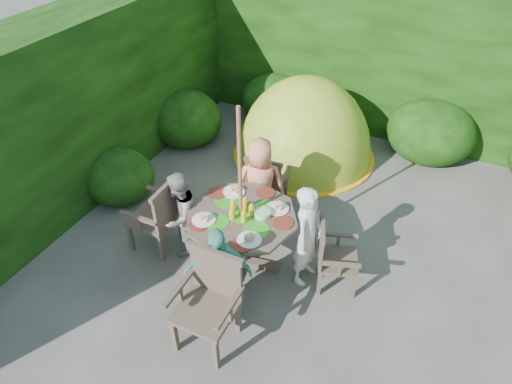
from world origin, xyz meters
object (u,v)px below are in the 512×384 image
at_px(child_back, 260,184).
at_px(dome_tent, 303,155).
at_px(parasol_pole, 241,194).
at_px(garden_chair_right, 332,256).
at_px(patio_table, 242,223).
at_px(garden_chair_left, 159,215).
at_px(child_right, 308,236).
at_px(garden_chair_back, 266,182).
at_px(child_left, 180,215).
at_px(child_front, 218,274).
at_px(garden_chair_front, 209,299).

xyz_separation_m(child_back, dome_tent, (-0.08, 1.86, -0.66)).
distance_m(parasol_pole, dome_tent, 2.87).
bearing_deg(garden_chair_right, patio_table, 78.94).
distance_m(garden_chair_left, child_right, 1.90).
relative_size(parasol_pole, garden_chair_back, 2.43).
xyz_separation_m(parasol_pole, garden_chair_left, (-1.08, -0.18, -0.57)).
relative_size(garden_chair_left, garden_chair_back, 1.11).
bearing_deg(patio_table, child_right, 9.00).
relative_size(child_left, dome_tent, 0.43).
bearing_deg(patio_table, child_front, -81.25).
bearing_deg(garden_chair_right, garden_chair_back, 34.56).
distance_m(parasol_pole, child_back, 0.91).
relative_size(parasol_pole, child_front, 1.76).
xyz_separation_m(child_left, child_front, (0.92, -0.66, 0.03)).
height_order(garden_chair_back, dome_tent, dome_tent).
xyz_separation_m(garden_chair_front, child_front, (-0.06, 0.28, 0.06)).
bearing_deg(child_left, child_right, 92.70).
xyz_separation_m(parasol_pole, garden_chair_right, (1.09, 0.16, -0.64)).
distance_m(parasol_pole, garden_chair_right, 1.28).
bearing_deg(garden_chair_right, child_back, 43.34).
height_order(garden_chair_back, child_back, child_back).
relative_size(child_left, child_front, 0.94).
bearing_deg(child_right, child_front, 147.93).
height_order(patio_table, garden_chair_back, patio_table).
distance_m(child_right, child_left, 1.60).
xyz_separation_m(child_left, child_back, (0.66, 0.92, 0.07)).
height_order(child_right, dome_tent, dome_tent).
distance_m(patio_table, dome_tent, 2.74).
relative_size(parasol_pole, garden_chair_left, 2.20).
bearing_deg(parasol_pole, child_front, -80.92).
bearing_deg(child_right, child_back, 57.93).
height_order(child_left, child_back, child_back).
height_order(patio_table, child_front, child_front).
relative_size(child_right, child_back, 1.01).
height_order(patio_table, garden_chair_left, garden_chair_left).
xyz_separation_m(garden_chair_front, child_right, (0.60, 1.20, 0.11)).
relative_size(patio_table, garden_chair_back, 1.73).
xyz_separation_m(garden_chair_right, child_right, (-0.30, -0.03, 0.21)).
bearing_deg(child_front, child_right, 26.91).
distance_m(garden_chair_front, dome_tent, 3.78).
xyz_separation_m(garden_chair_right, child_left, (-1.88, -0.29, 0.13)).
xyz_separation_m(garden_chair_left, garden_chair_front, (1.26, -0.89, 0.03)).
xyz_separation_m(patio_table, child_left, (-0.79, -0.13, -0.08)).
bearing_deg(garden_chair_right, child_front, 115.14).
relative_size(garden_chair_right, dome_tent, 0.31).
distance_m(parasol_pole, child_left, 0.95).
distance_m(garden_chair_back, child_back, 0.35).
relative_size(garden_chair_right, child_right, 0.64).
height_order(child_back, child_front, child_back).
bearing_deg(garden_chair_left, dome_tent, 161.72).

